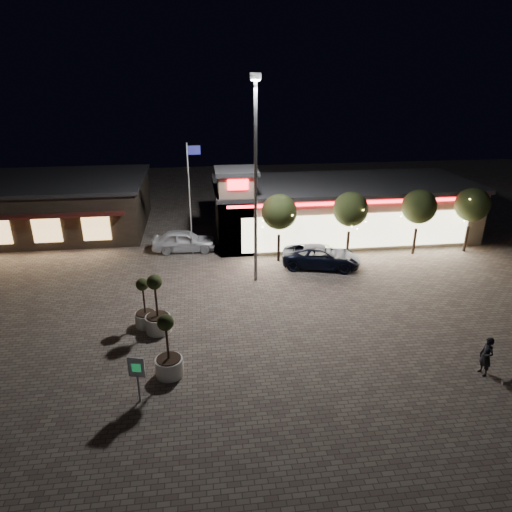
{
  "coord_description": "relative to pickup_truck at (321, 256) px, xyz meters",
  "views": [
    {
      "loc": [
        -1.36,
        -18.23,
        12.61
      ],
      "look_at": [
        1.76,
        6.0,
        2.5
      ],
      "focal_mm": 32.0,
      "sensor_mm": 36.0,
      "label": 1
    }
  ],
  "objects": [
    {
      "name": "ground",
      "position": [
        -6.71,
        -9.6,
        -0.74
      ],
      "size": [
        90.0,
        90.0,
        0.0
      ],
      "primitive_type": "plane",
      "color": "#72675C",
      "rests_on": "ground"
    },
    {
      "name": "retail_building",
      "position": [
        2.8,
        6.22,
        1.47
      ],
      "size": [
        20.4,
        8.4,
        6.1
      ],
      "color": "gray",
      "rests_on": "ground"
    },
    {
      "name": "restaurant_building",
      "position": [
        -20.71,
        10.38,
        1.42
      ],
      "size": [
        16.4,
        11.0,
        4.3
      ],
      "color": "#382D23",
      "rests_on": "ground"
    },
    {
      "name": "floodlight_pole",
      "position": [
        -4.71,
        -1.6,
        6.28
      ],
      "size": [
        0.6,
        0.4,
        12.38
      ],
      "color": "gray",
      "rests_on": "ground"
    },
    {
      "name": "flagpole",
      "position": [
        -8.61,
        3.4,
        4.01
      ],
      "size": [
        0.95,
        0.1,
        8.0
      ],
      "color": "white",
      "rests_on": "ground"
    },
    {
      "name": "string_tree_a",
      "position": [
        -2.71,
        1.4,
        2.83
      ],
      "size": [
        2.42,
        2.42,
        4.79
      ],
      "color": "#332319",
      "rests_on": "ground"
    },
    {
      "name": "string_tree_b",
      "position": [
        2.29,
        1.4,
        2.83
      ],
      "size": [
        2.42,
        2.42,
        4.79
      ],
      "color": "#332319",
      "rests_on": "ground"
    },
    {
      "name": "string_tree_c",
      "position": [
        7.29,
        1.4,
        2.83
      ],
      "size": [
        2.42,
        2.42,
        4.79
      ],
      "color": "#332319",
      "rests_on": "ground"
    },
    {
      "name": "string_tree_d",
      "position": [
        11.29,
        1.4,
        2.83
      ],
      "size": [
        2.42,
        2.42,
        4.79
      ],
      "color": "#332319",
      "rests_on": "ground"
    },
    {
      "name": "pickup_truck",
      "position": [
        0.0,
        0.0,
        0.0
      ],
      "size": [
        5.74,
        3.72,
        1.47
      ],
      "primitive_type": "imported",
      "rotation": [
        0.0,
        0.0,
        1.31
      ],
      "color": "black",
      "rests_on": "ground"
    },
    {
      "name": "white_sedan",
      "position": [
        -9.32,
        4.16,
        0.06
      ],
      "size": [
        4.72,
        2.04,
        1.59
      ],
      "primitive_type": "imported",
      "rotation": [
        0.0,
        0.0,
        1.54
      ],
      "color": "white",
      "rests_on": "ground"
    },
    {
      "name": "pedestrian",
      "position": [
        4.08,
        -12.51,
        0.19
      ],
      "size": [
        0.52,
        0.72,
        1.84
      ],
      "primitive_type": "imported",
      "rotation": [
        0.0,
        0.0,
        -1.45
      ],
      "color": "black",
      "rests_on": "ground"
    },
    {
      "name": "dog",
      "position": [
        4.6,
        -13.48,
        -0.49
      ],
      "size": [
        0.47,
        0.21,
        0.25
      ],
      "color": "#59514C",
      "rests_on": "ground"
    },
    {
      "name": "planter_left",
      "position": [
        -11.14,
        -6.4,
        0.11
      ],
      "size": [
        1.12,
        1.12,
        2.75
      ],
      "color": "silver",
      "rests_on": "ground"
    },
    {
      "name": "planter_mid",
      "position": [
        -9.72,
        -10.78,
        0.2
      ],
      "size": [
        1.23,
        1.23,
        3.03
      ],
      "color": "silver",
      "rests_on": "ground"
    },
    {
      "name": "planter_right",
      "position": [
        -10.45,
        -7.04,
        0.25
      ],
      "size": [
        1.3,
        1.3,
        3.2
      ],
      "color": "silver",
      "rests_on": "ground"
    },
    {
      "name": "valet_sign",
      "position": [
        -10.86,
        -12.37,
        0.73
      ],
      "size": [
        0.68,
        0.24,
        2.09
      ],
      "color": "gray",
      "rests_on": "ground"
    }
  ]
}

